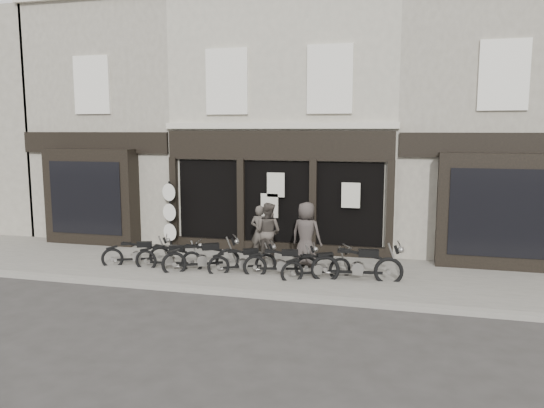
% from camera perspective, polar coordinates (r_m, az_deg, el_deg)
% --- Properties ---
extents(ground_plane, '(90.00, 90.00, 0.00)m').
position_cam_1_polar(ground_plane, '(14.04, -2.47, -8.26)').
color(ground_plane, '#2D2B28').
rests_on(ground_plane, ground).
extents(pavement, '(30.00, 4.20, 0.12)m').
position_cam_1_polar(pavement, '(14.85, -1.43, -7.10)').
color(pavement, '#625E56').
rests_on(pavement, ground_plane).
extents(kerb, '(30.00, 0.25, 0.13)m').
position_cam_1_polar(kerb, '(12.88, -4.14, -9.48)').
color(kerb, gray).
rests_on(kerb, ground_plane).
extents(central_building, '(7.30, 6.22, 8.34)m').
position_cam_1_polar(central_building, '(19.24, 2.77, 8.44)').
color(central_building, '#B5AF9B').
rests_on(central_building, ground).
extents(neighbour_left, '(5.60, 6.73, 8.34)m').
position_cam_1_polar(neighbour_left, '(21.43, -14.28, 8.05)').
color(neighbour_left, '#A19A88').
rests_on(neighbour_left, ground).
extents(neighbour_right, '(5.60, 6.73, 8.34)m').
position_cam_1_polar(neighbour_right, '(18.91, 22.09, 7.75)').
color(neighbour_right, '#A19A88').
rests_on(neighbour_right, ground).
extents(motorcycle_0, '(1.81, 1.05, 0.93)m').
position_cam_1_polar(motorcycle_0, '(15.66, -14.30, -5.39)').
color(motorcycle_0, black).
rests_on(motorcycle_0, ground).
extents(motorcycle_1, '(1.95, 0.54, 0.93)m').
position_cam_1_polar(motorcycle_1, '(15.02, -10.93, -5.86)').
color(motorcycle_1, black).
rests_on(motorcycle_1, ground).
extents(motorcycle_2, '(1.94, 1.31, 1.03)m').
position_cam_1_polar(motorcycle_2, '(14.66, -7.52, -5.97)').
color(motorcycle_2, black).
rests_on(motorcycle_2, ground).
extents(motorcycle_3, '(1.74, 1.09, 0.91)m').
position_cam_1_polar(motorcycle_3, '(14.40, -3.11, -6.37)').
color(motorcycle_3, black).
rests_on(motorcycle_3, ground).
extents(motorcycle_4, '(1.97, 0.74, 0.96)m').
position_cam_1_polar(motorcycle_4, '(14.12, 1.04, -6.56)').
color(motorcycle_4, black).
rests_on(motorcycle_4, ground).
extents(motorcycle_5, '(1.74, 1.21, 0.92)m').
position_cam_1_polar(motorcycle_5, '(13.86, 4.88, -6.92)').
color(motorcycle_5, black).
rests_on(motorcycle_5, ground).
extents(motorcycle_6, '(2.34, 0.65, 1.12)m').
position_cam_1_polar(motorcycle_6, '(13.76, 9.24, -6.77)').
color(motorcycle_6, black).
rests_on(motorcycle_6, ground).
extents(man_left, '(0.63, 0.45, 1.59)m').
position_cam_1_polar(man_left, '(15.77, -1.31, -3.02)').
color(man_left, '#46403A').
rests_on(man_left, pavement).
extents(man_centre, '(0.99, 0.86, 1.72)m').
position_cam_1_polar(man_centre, '(15.46, -0.44, -3.00)').
color(man_centre, '#48403A').
rests_on(man_centre, pavement).
extents(man_right, '(1.01, 0.78, 1.82)m').
position_cam_1_polar(man_right, '(14.87, 3.70, -3.26)').
color(man_right, '#3B3431').
rests_on(man_right, pavement).
extents(advert_sign_post, '(0.54, 0.36, 2.30)m').
position_cam_1_polar(advert_sign_post, '(17.39, -10.93, -1.45)').
color(advert_sign_post, black).
rests_on(advert_sign_post, ground).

